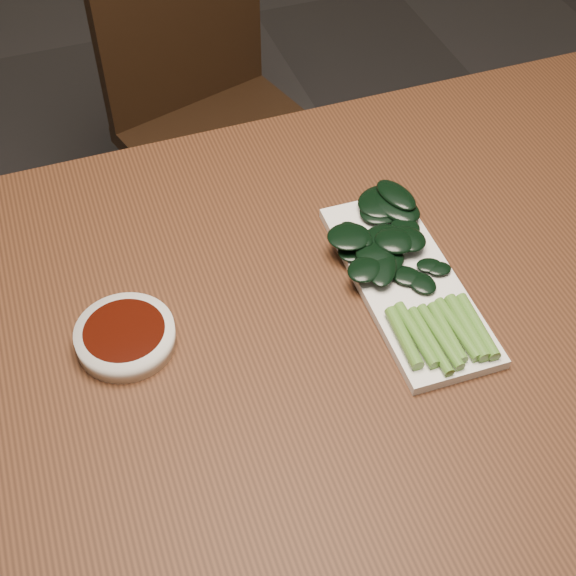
{
  "coord_description": "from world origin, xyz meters",
  "views": [
    {
      "loc": [
        -0.24,
        -0.6,
        1.52
      ],
      "look_at": [
        -0.01,
        0.04,
        0.76
      ],
      "focal_mm": 50.0,
      "sensor_mm": 36.0,
      "label": 1
    }
  ],
  "objects_px": {
    "chair_far": "(212,110)",
    "sauce_bowl": "(125,336)",
    "table": "(308,348)",
    "serving_plate": "(407,283)",
    "gai_lan": "(398,253)"
  },
  "relations": [
    {
      "from": "chair_far",
      "to": "sauce_bowl",
      "type": "distance_m",
      "value": 0.89
    },
    {
      "from": "chair_far",
      "to": "sauce_bowl",
      "type": "height_order",
      "value": "chair_far"
    },
    {
      "from": "table",
      "to": "serving_plate",
      "type": "bearing_deg",
      "value": 0.24
    },
    {
      "from": "chair_far",
      "to": "table",
      "type": "bearing_deg",
      "value": -112.55
    },
    {
      "from": "table",
      "to": "sauce_bowl",
      "type": "bearing_deg",
      "value": 172.53
    },
    {
      "from": "gai_lan",
      "to": "sauce_bowl",
      "type": "bearing_deg",
      "value": -178.83
    },
    {
      "from": "chair_far",
      "to": "serving_plate",
      "type": "distance_m",
      "value": 0.86
    },
    {
      "from": "sauce_bowl",
      "to": "gai_lan",
      "type": "bearing_deg",
      "value": 1.17
    },
    {
      "from": "sauce_bowl",
      "to": "serving_plate",
      "type": "bearing_deg",
      "value": -4.61
    },
    {
      "from": "table",
      "to": "serving_plate",
      "type": "distance_m",
      "value": 0.15
    },
    {
      "from": "sauce_bowl",
      "to": "serving_plate",
      "type": "relative_size",
      "value": 0.37
    },
    {
      "from": "sauce_bowl",
      "to": "gai_lan",
      "type": "relative_size",
      "value": 0.36
    },
    {
      "from": "gai_lan",
      "to": "chair_far",
      "type": "bearing_deg",
      "value": 93.53
    },
    {
      "from": "table",
      "to": "serving_plate",
      "type": "relative_size",
      "value": 4.39
    },
    {
      "from": "table",
      "to": "sauce_bowl",
      "type": "distance_m",
      "value": 0.24
    }
  ]
}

